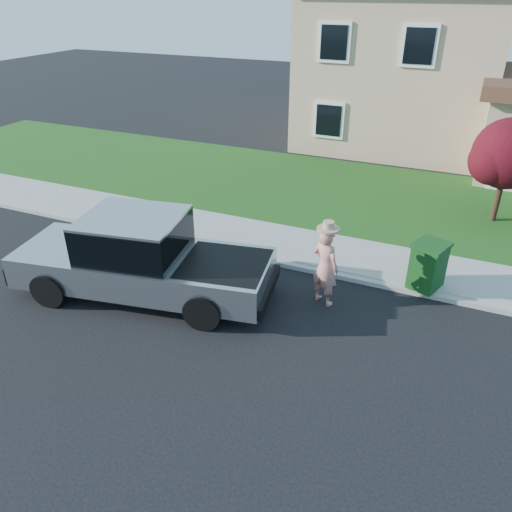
# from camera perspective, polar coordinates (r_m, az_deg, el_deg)

# --- Properties ---
(ground) EXTENTS (80.00, 80.00, 0.00)m
(ground) POSITION_cam_1_polar(r_m,az_deg,el_deg) (10.89, 0.43, -8.70)
(ground) COLOR black
(ground) RESTS_ON ground
(curb) EXTENTS (40.00, 0.20, 0.12)m
(curb) POSITION_cam_1_polar(r_m,az_deg,el_deg) (12.90, 9.62, -2.26)
(curb) COLOR gray
(curb) RESTS_ON ground
(sidewalk) EXTENTS (40.00, 2.00, 0.15)m
(sidewalk) POSITION_cam_1_polar(r_m,az_deg,el_deg) (13.84, 10.81, -0.04)
(sidewalk) COLOR gray
(sidewalk) RESTS_ON ground
(lawn) EXTENTS (40.00, 7.00, 0.10)m
(lawn) POSITION_cam_1_polar(r_m,az_deg,el_deg) (17.88, 14.31, 6.27)
(lawn) COLOR #1F4212
(lawn) RESTS_ON ground
(house) EXTENTS (14.00, 11.30, 6.85)m
(house) POSITION_cam_1_polar(r_m,az_deg,el_deg) (24.67, 19.64, 19.17)
(house) COLOR tan
(house) RESTS_ON ground
(pickup_truck) EXTENTS (6.42, 3.10, 2.02)m
(pickup_truck) POSITION_cam_1_polar(r_m,az_deg,el_deg) (11.97, -12.91, -0.35)
(pickup_truck) COLOR black
(pickup_truck) RESTS_ON ground
(woman) EXTENTS (0.81, 0.68, 2.09)m
(woman) POSITION_cam_1_polar(r_m,az_deg,el_deg) (11.43, 7.94, -1.08)
(woman) COLOR tan
(woman) RESTS_ON ground
(ornamental_tree) EXTENTS (2.31, 2.08, 3.17)m
(ornamental_tree) POSITION_cam_1_polar(r_m,az_deg,el_deg) (16.69, 26.97, 10.04)
(ornamental_tree) COLOR black
(ornamental_tree) RESTS_ON lawn
(trash_bin) EXTENTS (0.94, 1.00, 1.16)m
(trash_bin) POSITION_cam_1_polar(r_m,az_deg,el_deg) (12.53, 19.06, -0.99)
(trash_bin) COLOR #113E14
(trash_bin) RESTS_ON sidewalk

